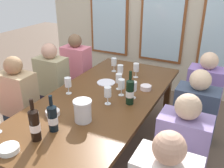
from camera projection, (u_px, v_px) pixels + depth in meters
name	position (u px, v px, depth m)	size (l,w,h in m)	color
ground_plane	(102.00, 156.00, 2.77)	(12.00, 12.00, 0.00)	brown
back_wall_with_windows	(165.00, 2.00, 3.82)	(4.23, 0.10, 2.90)	beige
dining_table	(101.00, 104.00, 2.49)	(1.03, 2.25, 0.74)	#563419
white_plate_0	(106.00, 83.00, 2.79)	(0.20, 0.20, 0.01)	white
metal_pitcher	(83.00, 111.00, 2.05)	(0.16, 0.16, 0.19)	silver
wine_bottle_0	(35.00, 124.00, 1.80)	(0.08, 0.08, 0.34)	black
wine_bottle_1	(130.00, 91.00, 2.30)	(0.08, 0.08, 0.33)	black
wine_bottle_2	(53.00, 118.00, 1.91)	(0.08, 0.08, 0.31)	black
tasting_bowl_0	(53.00, 113.00, 2.16)	(0.12, 0.12, 0.04)	white
tasting_bowl_1	(9.00, 149.00, 1.72)	(0.14, 0.14, 0.04)	white
tasting_bowl_2	(146.00, 88.00, 2.62)	(0.12, 0.12, 0.05)	white
wine_glass_1	(119.00, 79.00, 2.60)	(0.07, 0.07, 0.17)	white
wine_glass_2	(114.00, 62.00, 3.07)	(0.07, 0.07, 0.17)	white
wine_glass_3	(121.00, 84.00, 2.46)	(0.07, 0.07, 0.17)	white
wine_glass_4	(120.00, 70.00, 2.84)	(0.07, 0.07, 0.17)	white
wine_glass_5	(68.00, 83.00, 2.50)	(0.07, 0.07, 0.17)	white
wine_glass_6	(136.00, 68.00, 2.89)	(0.07, 0.07, 0.17)	white
wine_glass_7	(108.00, 93.00, 2.30)	(0.07, 0.07, 0.17)	white
wine_glass_8	(133.00, 87.00, 2.41)	(0.07, 0.07, 0.17)	white
seated_person_2	(20.00, 107.00, 2.72)	(0.38, 0.24, 1.11)	#222E36
seated_person_3	(180.00, 161.00, 1.95)	(0.38, 0.24, 1.11)	#2C3A41
seated_person_4	(53.00, 88.00, 3.17)	(0.38, 0.24, 1.11)	#2C2330
seated_person_5	(193.00, 126.00, 2.38)	(0.38, 0.24, 1.11)	#312331
seated_person_6	(77.00, 74.00, 3.60)	(0.38, 0.24, 1.11)	#35223A
seated_person_7	(202.00, 101.00, 2.85)	(0.38, 0.24, 1.11)	#213941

